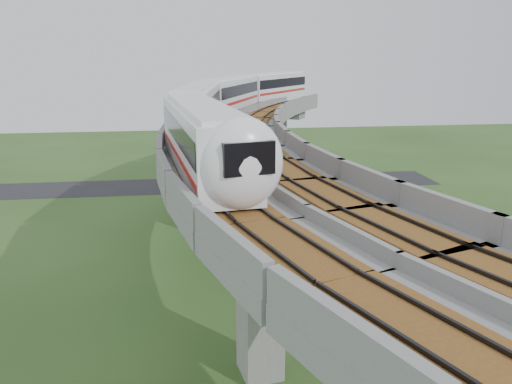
{
  "coord_description": "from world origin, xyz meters",
  "views": [
    {
      "loc": [
        -2.36,
        -33.37,
        16.43
      ],
      "look_at": [
        1.91,
        -1.3,
        7.5
      ],
      "focal_mm": 35.0,
      "sensor_mm": 36.0,
      "label": 1
    }
  ],
  "objects_px": {
    "metro_train": "(236,100)",
    "car_dark": "(415,256)",
    "car_red": "(476,318)",
    "car_white": "(443,340)"
  },
  "relations": [
    {
      "from": "metro_train",
      "to": "car_red",
      "type": "bearing_deg",
      "value": -59.65
    },
    {
      "from": "metro_train",
      "to": "car_dark",
      "type": "distance_m",
      "value": 21.33
    },
    {
      "from": "car_white",
      "to": "car_dark",
      "type": "bearing_deg",
      "value": 52.09
    },
    {
      "from": "car_dark",
      "to": "metro_train",
      "type": "bearing_deg",
      "value": 64.1
    },
    {
      "from": "metro_train",
      "to": "car_red",
      "type": "xyz_separation_m",
      "value": [
        12.78,
        -21.83,
        -11.68
      ]
    },
    {
      "from": "car_red",
      "to": "metro_train",
      "type": "bearing_deg",
      "value": 162.36
    },
    {
      "from": "car_red",
      "to": "car_dark",
      "type": "distance_m",
      "value": 9.99
    },
    {
      "from": "metro_train",
      "to": "car_dark",
      "type": "height_order",
      "value": "metro_train"
    },
    {
      "from": "car_red",
      "to": "car_dark",
      "type": "height_order",
      "value": "car_dark"
    },
    {
      "from": "car_red",
      "to": "car_dark",
      "type": "xyz_separation_m",
      "value": [
        0.59,
        9.97,
        0.02
      ]
    }
  ]
}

